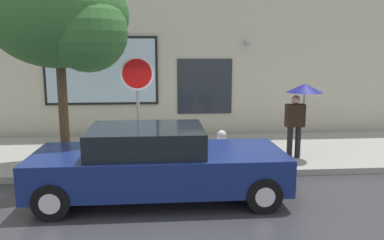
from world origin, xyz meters
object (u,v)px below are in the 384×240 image
(parked_car, at_px, (157,163))
(fire_hydrant, at_px, (222,147))
(stop_sign, at_px, (138,90))
(street_tree, at_px, (64,19))
(pedestrian_with_umbrella, at_px, (301,100))

(parked_car, height_order, fire_hydrant, parked_car)
(parked_car, distance_m, fire_hydrant, 2.37)
(parked_car, relative_size, stop_sign, 1.85)
(parked_car, height_order, stop_sign, stop_sign)
(fire_hydrant, relative_size, stop_sign, 0.31)
(street_tree, height_order, stop_sign, street_tree)
(fire_hydrant, distance_m, pedestrian_with_umbrella, 2.31)
(fire_hydrant, xyz_separation_m, stop_sign, (-1.97, -0.20, 1.41))
(fire_hydrant, bearing_deg, stop_sign, -174.20)
(parked_car, height_order, pedestrian_with_umbrella, pedestrian_with_umbrella)
(pedestrian_with_umbrella, xyz_separation_m, stop_sign, (-4.00, -0.47, 0.34))
(pedestrian_with_umbrella, height_order, street_tree, street_tree)
(parked_car, distance_m, pedestrian_with_umbrella, 4.22)
(pedestrian_with_umbrella, bearing_deg, stop_sign, -173.28)
(fire_hydrant, bearing_deg, street_tree, -176.93)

